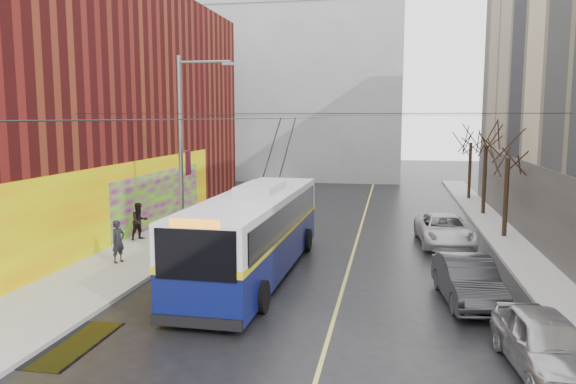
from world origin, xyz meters
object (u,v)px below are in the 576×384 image
Objects in this scene: pedestrian_a at (118,241)px; tree_near at (509,143)px; streetlight_pole at (184,149)px; tree_mid at (487,133)px; pedestrian_b at (139,221)px; trolleybus at (254,232)px; parked_car_b at (468,280)px; parked_car_a at (546,343)px; parked_car_c at (444,230)px; tree_far at (471,132)px; following_car at (275,200)px.

tree_near is at bearing -43.87° from pedestrian_a.
tree_mid is (15.14, 13.00, 0.41)m from streetlight_pole.
pedestrian_b is (-1.10, 4.38, 0.03)m from pedestrian_a.
tree_mid reaches higher than tree_near.
pedestrian_a is at bearing -126.99° from streetlight_pole.
trolleybus is 8.27m from parked_car_b.
tree_mid is at bearing 56.06° from trolleybus.
tree_mid reaches higher than parked_car_a.
streetlight_pole is at bearing 136.59° from parked_car_a.
tree_far is at bearing 74.10° from parked_car_c.
pedestrian_b is at bearing -134.94° from tree_far.
tree_near is at bearing -90.00° from tree_far.
pedestrian_a reaches higher than parked_car_b.
parked_car_c is 15.21m from pedestrian_b.
streetlight_pole is 16.28m from tree_near.
pedestrian_a is at bearing 179.25° from trolleybus.
following_car is at bearing -148.12° from tree_far.
pedestrian_b is at bearing -112.82° from following_car.
tree_near reaches higher than parked_car_b.
tree_near is 1.37× the size of parked_car_b.
trolleybus is 8.47m from pedestrian_b.
tree_near is at bearing 27.98° from parked_car_c.
pedestrian_a is (-2.01, -2.66, -3.79)m from streetlight_pole.
following_car is 11.13m from pedestrian_b.
parked_car_c is at bearing -45.30° from pedestrian_a.
tree_far reaches higher than tree_near.
streetlight_pole is 1.41× the size of tree_near.
following_car is at bearing 4.48° from pedestrian_a.
tree_near reaches higher than pedestrian_a.
trolleybus is (-11.16, -8.87, -3.24)m from tree_near.
tree_mid is 3.57× the size of pedestrian_b.
tree_far is 1.23× the size of parked_car_c.
following_car is (-13.34, -1.30, -4.43)m from tree_mid.
trolleybus is (3.98, -2.87, -3.11)m from streetlight_pole.
tree_mid reaches higher than pedestrian_b.
following_car is at bearing 8.17° from pedestrian_b.
parked_car_a is at bearing -91.63° from pedestrian_b.
parked_car_c is at bearing 18.32° from streetlight_pole.
pedestrian_b reaches higher than pedestrian_a.
streetlight_pole is at bearing -127.12° from tree_far.
parked_car_b is 8.87m from parked_car_c.
parked_car_b is at bearing -106.34° from tree_near.
trolleybus is at bearing -144.03° from parked_car_c.
parked_car_c is 12.76m from following_car.
pedestrian_b is (-18.25, -11.28, -4.17)m from tree_mid.
parked_car_a is at bearing -96.75° from pedestrian_a.
pedestrian_a is at bearing 164.20° from parked_car_b.
tree_near is 14.61m from trolleybus.
tree_far is 28.71m from pedestrian_a.
streetlight_pole is 1.37× the size of tree_far.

